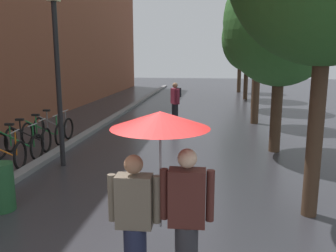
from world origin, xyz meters
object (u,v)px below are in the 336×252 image
object	(u,v)px
street_tree_3	(257,29)
parked_bicycle_6	(54,127)
parked_bicycle_4	(28,139)
parked_bicycle_5	(43,133)
street_tree_5	(241,36)
litter_bin	(1,187)
street_tree_2	(259,19)
street_tree_1	(282,22)
street_tree_4	(248,38)
parked_bicycle_3	(18,145)
couple_under_umbrella	(161,179)
pedestrian_walking_midground	(175,102)
street_lamp_post	(57,65)

from	to	relation	value
street_tree_3	parked_bicycle_6	world-z (taller)	street_tree_3
parked_bicycle_4	parked_bicycle_5	xyz separation A→B (m)	(0.05, 0.79, 0.00)
street_tree_5	litter_bin	bearing A→B (deg)	-104.29
street_tree_2	street_tree_3	distance (m)	4.10
street_tree_1	street_tree_4	size ratio (longest dim) A/B	0.93
parked_bicycle_3	parked_bicycle_6	bearing A→B (deg)	93.37
street_tree_2	street_tree_5	xyz separation A→B (m)	(0.18, 12.46, 0.02)
parked_bicycle_3	couple_under_umbrella	distance (m)	6.62
parked_bicycle_5	pedestrian_walking_midground	bearing A→B (deg)	48.20
litter_bin	street_tree_3	bearing A→B (deg)	66.56
parked_bicycle_6	street_tree_3	bearing A→B (deg)	46.93
parked_bicycle_3	litter_bin	bearing A→B (deg)	-65.03
street_tree_2	litter_bin	xyz separation A→B (m)	(-5.27, -8.91, -3.60)
couple_under_umbrella	litter_bin	xyz separation A→B (m)	(-3.09, 1.83, -0.94)
parked_bicycle_6	parked_bicycle_3	bearing A→B (deg)	-86.63
parked_bicycle_4	parked_bicycle_5	distance (m)	0.79
street_tree_3	street_tree_2	bearing A→B (deg)	-95.16
street_tree_4	street_lamp_post	distance (m)	15.55
street_tree_3	litter_bin	distance (m)	14.60
parked_bicycle_6	street_tree_1	bearing A→B (deg)	-5.68
litter_bin	parked_bicycle_3	bearing A→B (deg)	114.97
street_tree_4	litter_bin	xyz separation A→B (m)	(-5.57, -17.07, -3.28)
street_lamp_post	street_tree_2	bearing A→B (deg)	50.01
street_tree_3	pedestrian_walking_midground	distance (m)	6.52
street_lamp_post	litter_bin	distance (m)	3.31
street_tree_4	parked_bicycle_5	bearing A→B (deg)	-119.01
street_tree_5	street_lamp_post	size ratio (longest dim) A/B	1.30
street_tree_5	parked_bicycle_5	size ratio (longest dim) A/B	4.94
street_tree_5	pedestrian_walking_midground	bearing A→B (deg)	-104.37
street_tree_2	parked_bicycle_4	bearing A→B (deg)	-142.14
parked_bicycle_6	couple_under_umbrella	distance (m)	8.58
street_lamp_post	pedestrian_walking_midground	distance (m)	6.41
parked_bicycle_3	parked_bicycle_4	xyz separation A→B (m)	(-0.10, 0.70, 0.00)
street_tree_1	parked_bicycle_6	world-z (taller)	street_tree_1
parked_bicycle_4	street_tree_1	bearing A→B (deg)	8.25
parked_bicycle_5	pedestrian_walking_midground	size ratio (longest dim) A/B	0.68
street_tree_2	litter_bin	world-z (taller)	street_tree_2
street_tree_3	street_tree_4	distance (m)	4.08
litter_bin	street_tree_1	bearing A→B (deg)	40.94
parked_bicycle_5	parked_bicycle_6	size ratio (longest dim) A/B	1.01
parked_bicycle_4	parked_bicycle_5	world-z (taller)	same
street_tree_2	street_tree_4	bearing A→B (deg)	87.90
parked_bicycle_4	street_lamp_post	xyz separation A→B (m)	(1.46, -1.06, 2.09)
street_tree_2	street_tree_3	xyz separation A→B (m)	(0.37, 4.08, -0.08)
street_tree_1	couple_under_umbrella	size ratio (longest dim) A/B	2.51
parked_bicycle_4	litter_bin	xyz separation A→B (m)	(1.49, -3.66, 0.05)
parked_bicycle_4	parked_bicycle_6	xyz separation A→B (m)	(-0.04, 1.68, 0.00)
street_tree_4	parked_bicycle_6	world-z (taller)	street_tree_4
couple_under_umbrella	parked_bicycle_4	bearing A→B (deg)	129.78
street_tree_3	parked_bicycle_5	xyz separation A→B (m)	(-7.07, -8.55, -3.57)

